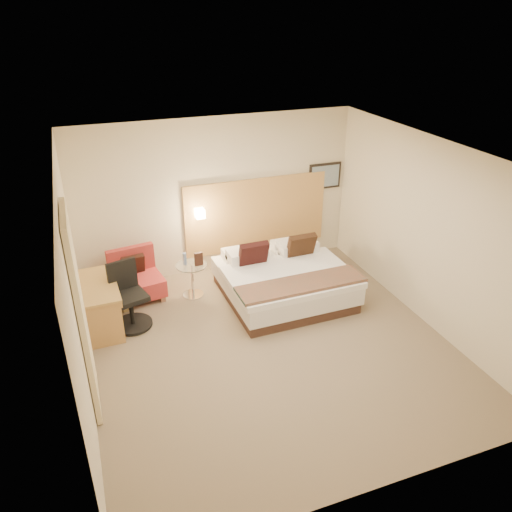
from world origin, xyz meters
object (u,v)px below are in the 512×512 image
object	(u,v)px
lounge_chair	(136,279)
desk_chair	(129,301)
desk	(101,293)
side_table	(192,278)
bed	(283,280)

from	to	relation	value
lounge_chair	desk_chair	distance (m)	0.81
desk	desk_chair	size ratio (longest dim) A/B	1.16
desk_chair	side_table	bearing A→B (deg)	25.52
bed	side_table	xyz separation A→B (m)	(-1.37, 0.54, 0.01)
desk	desk_chair	xyz separation A→B (m)	(0.37, -0.11, -0.15)
lounge_chair	side_table	world-z (taller)	lounge_chair
desk	desk_chair	world-z (taller)	desk_chair
bed	desk	xyz separation A→B (m)	(-2.80, 0.14, 0.25)
lounge_chair	side_table	size ratio (longest dim) A/B	1.52
side_table	bed	bearing A→B (deg)	-21.35
bed	side_table	bearing A→B (deg)	158.65
bed	desk	distance (m)	2.81
lounge_chair	desk_chair	bearing A→B (deg)	-105.01
bed	desk_chair	xyz separation A→B (m)	(-2.43, 0.03, 0.10)
bed	desk	size ratio (longest dim) A/B	1.72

